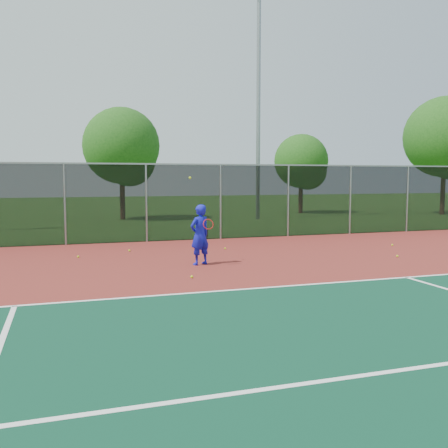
% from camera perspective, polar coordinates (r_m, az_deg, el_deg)
% --- Properties ---
extents(ground, '(120.00, 120.00, 0.00)m').
position_cam_1_polar(ground, '(9.72, 21.74, -9.92)').
color(ground, '#285618').
rests_on(ground, ground).
extents(court_apron, '(30.00, 20.00, 0.02)m').
position_cam_1_polar(court_apron, '(11.28, 15.20, -7.58)').
color(court_apron, maroon).
rests_on(court_apron, ground).
extents(fence_back, '(30.00, 0.06, 3.03)m').
position_cam_1_polar(fence_back, '(20.14, -0.40, 2.67)').
color(fence_back, black).
rests_on(fence_back, court_apron).
extents(tennis_player, '(0.74, 0.73, 2.51)m').
position_cam_1_polar(tennis_player, '(14.16, -2.78, -1.22)').
color(tennis_player, '#1316B8').
rests_on(tennis_player, court_apron).
extents(practice_ball_0, '(0.07, 0.07, 0.07)m').
position_cam_1_polar(practice_ball_0, '(17.07, -10.75, -2.99)').
color(practice_ball_0, '#BADA19').
rests_on(practice_ball_0, court_apron).
extents(practice_ball_1, '(0.07, 0.07, 0.07)m').
position_cam_1_polar(practice_ball_1, '(17.25, 0.13, -2.81)').
color(practice_ball_1, '#BADA19').
rests_on(practice_ball_1, court_apron).
extents(practice_ball_2, '(0.07, 0.07, 0.07)m').
position_cam_1_polar(practice_ball_2, '(16.49, 19.19, -3.48)').
color(practice_ball_2, '#BADA19').
rests_on(practice_ball_2, court_apron).
extents(practice_ball_3, '(0.07, 0.07, 0.07)m').
position_cam_1_polar(practice_ball_3, '(12.39, -3.70, -6.04)').
color(practice_ball_3, '#BADA19').
rests_on(practice_ball_3, court_apron).
extents(practice_ball_4, '(0.07, 0.07, 0.07)m').
position_cam_1_polar(practice_ball_4, '(19.13, 18.68, -2.29)').
color(practice_ball_4, '#BADA19').
rests_on(practice_ball_4, court_apron).
extents(practice_ball_5, '(0.07, 0.07, 0.07)m').
position_cam_1_polar(practice_ball_5, '(16.11, -16.33, -3.60)').
color(practice_ball_5, '#BADA19').
rests_on(practice_ball_5, court_apron).
extents(floodlight_n, '(0.90, 0.40, 13.46)m').
position_cam_1_polar(floodlight_n, '(30.40, 3.96, 14.82)').
color(floodlight_n, gray).
rests_on(floodlight_n, ground).
extents(tree_back_left, '(4.51, 4.51, 6.63)m').
position_cam_1_polar(tree_back_left, '(30.29, -11.43, 8.36)').
color(tree_back_left, '#351E13').
rests_on(tree_back_left, ground).
extents(tree_back_mid, '(3.77, 3.77, 5.54)m').
position_cam_1_polar(tree_back_mid, '(35.54, 9.00, 6.83)').
color(tree_back_mid, '#351E13').
rests_on(tree_back_mid, ground).
extents(tree_back_right, '(5.38, 5.38, 7.91)m').
position_cam_1_polar(tree_back_right, '(36.92, 24.11, 8.69)').
color(tree_back_right, '#351E13').
rests_on(tree_back_right, ground).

